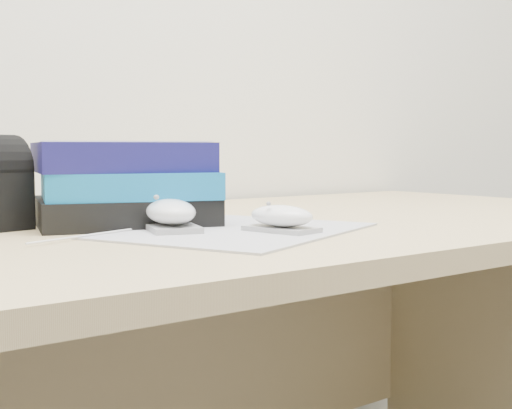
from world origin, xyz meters
TOP-DOWN VIEW (x-y plane):
  - desk at (0.00, 1.64)m, footprint 1.60×0.80m
  - mousepad at (-0.09, 1.47)m, footprint 0.43×0.39m
  - mouse_rear at (-0.17, 1.52)m, footprint 0.10×0.13m
  - mouse_front at (-0.06, 1.41)m, footprint 0.07×0.11m
  - usb_cable at (-0.29, 1.52)m, footprint 0.18×0.07m
  - book_stack at (-0.17, 1.64)m, footprint 0.30×0.27m

SIDE VIEW (x-z plane):
  - desk at x=0.00m, z-range 0.13..0.86m
  - mousepad at x=-0.09m, z-range 0.73..0.73m
  - usb_cable at x=-0.29m, z-range 0.73..0.74m
  - mouse_front at x=-0.06m, z-range 0.73..0.77m
  - mouse_rear at x=-0.17m, z-range 0.73..0.78m
  - book_stack at x=-0.17m, z-range 0.73..0.85m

